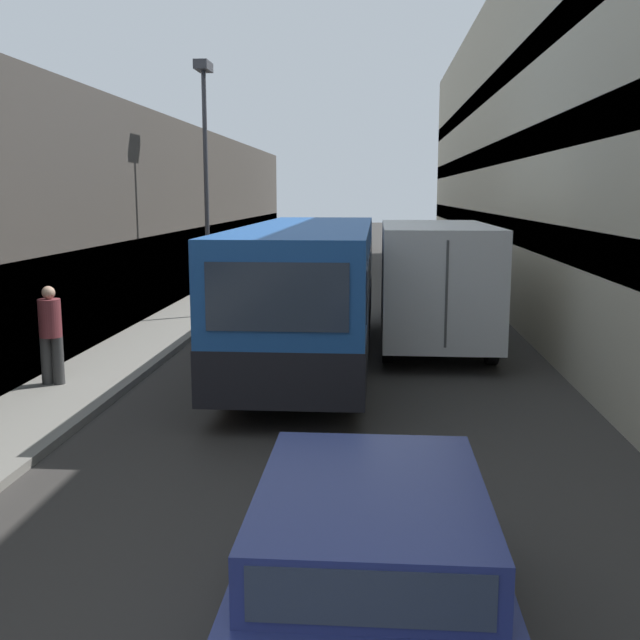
% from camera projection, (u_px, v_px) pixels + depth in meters
% --- Properties ---
extents(ground_plane, '(150.00, 150.00, 0.00)m').
position_uv_depth(ground_plane, '(344.00, 353.00, 16.32)').
color(ground_plane, '#33302D').
extents(sidewalk_left, '(1.84, 60.00, 0.12)m').
position_uv_depth(sidewalk_left, '(140.00, 347.00, 16.65)').
color(sidewalk_left, gray).
rests_on(sidewalk_left, ground_plane).
extents(building_left_shopfront, '(2.40, 60.00, 5.70)m').
position_uv_depth(building_left_shopfront, '(45.00, 232.00, 16.38)').
color(building_left_shopfront, '#423D38').
rests_on(building_left_shopfront, ground_plane).
extents(building_right_apartment, '(2.40, 60.00, 9.86)m').
position_uv_depth(building_right_apartment, '(612.00, 120.00, 15.10)').
color(building_right_apartment, '#B7AD93').
rests_on(building_right_apartment, ground_plane).
extents(car_hatchback, '(1.84, 4.16, 1.39)m').
position_uv_depth(car_hatchback, '(370.00, 579.00, 5.34)').
color(car_hatchback, navy).
rests_on(car_hatchback, ground_plane).
extents(bus, '(2.45, 9.91, 2.81)m').
position_uv_depth(bus, '(309.00, 290.00, 15.14)').
color(bus, '#1E519E').
rests_on(bus, ground_plane).
extents(box_truck, '(2.33, 7.72, 2.76)m').
position_uv_depth(box_truck, '(432.00, 275.00, 17.53)').
color(box_truck, silver).
rests_on(box_truck, ground_plane).
extents(pedestrian, '(0.40, 0.38, 1.73)m').
position_uv_depth(pedestrian, '(51.00, 332.00, 13.00)').
color(pedestrian, '#383838').
rests_on(pedestrian, sidewalk_left).
extents(street_lamp, '(0.36, 0.80, 6.71)m').
position_uv_depth(street_lamp, '(205.00, 142.00, 19.79)').
color(street_lamp, '#38383D').
rests_on(street_lamp, sidewalk_left).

